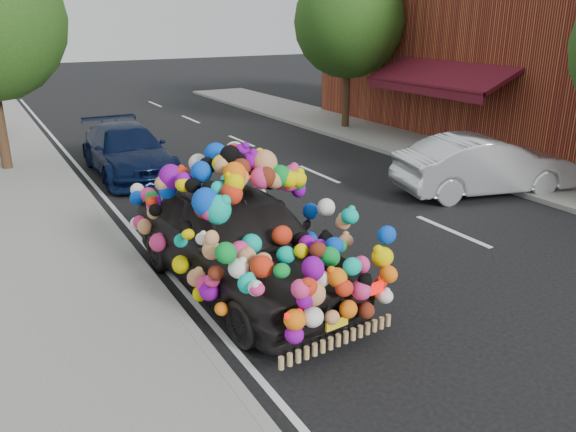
% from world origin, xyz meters
% --- Properties ---
extents(ground, '(100.00, 100.00, 0.00)m').
position_xyz_m(ground, '(0.00, 0.00, 0.00)').
color(ground, black).
rests_on(ground, ground).
extents(sidewalk, '(4.00, 60.00, 0.12)m').
position_xyz_m(sidewalk, '(-4.30, 0.00, 0.06)').
color(sidewalk, gray).
rests_on(sidewalk, ground).
extents(kerb, '(0.15, 60.00, 0.13)m').
position_xyz_m(kerb, '(-2.35, 0.00, 0.07)').
color(kerb, gray).
rests_on(kerb, ground).
extents(footpath_far, '(3.00, 40.00, 0.12)m').
position_xyz_m(footpath_far, '(8.20, 3.00, 0.06)').
color(footpath_far, gray).
rests_on(footpath_far, ground).
extents(lane_markings, '(6.00, 50.00, 0.01)m').
position_xyz_m(lane_markings, '(3.60, 0.00, 0.01)').
color(lane_markings, silver).
rests_on(lane_markings, ground).
extents(tree_far_b, '(4.00, 4.00, 5.90)m').
position_xyz_m(tree_far_b, '(8.00, 10.00, 3.89)').
color(tree_far_b, '#332114').
rests_on(tree_far_b, ground).
extents(plush_art_car, '(2.71, 5.15, 2.28)m').
position_xyz_m(plush_art_car, '(-1.15, -0.09, 1.17)').
color(plush_art_car, black).
rests_on(plush_art_car, ground).
extents(navy_sedan, '(1.94, 4.61, 1.33)m').
position_xyz_m(navy_sedan, '(-0.92, 7.55, 0.66)').
color(navy_sedan, black).
rests_on(navy_sedan, ground).
extents(silver_hatchback, '(4.55, 2.52, 1.42)m').
position_xyz_m(silver_hatchback, '(6.12, 1.55, 0.71)').
color(silver_hatchback, silver).
rests_on(silver_hatchback, ground).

